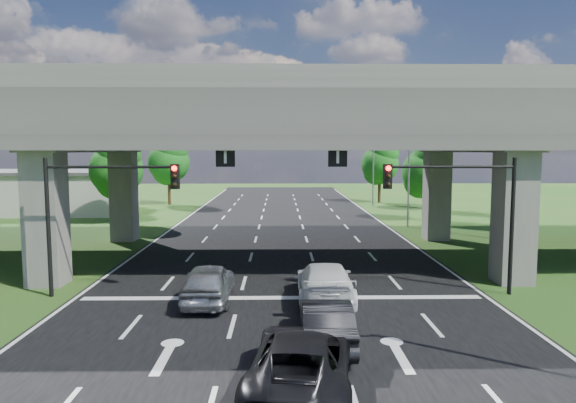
{
  "coord_description": "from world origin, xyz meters",
  "views": [
    {
      "loc": [
        -0.08,
        -17.88,
        6.29
      ],
      "look_at": [
        0.34,
        8.4,
        3.68
      ],
      "focal_mm": 32.0,
      "sensor_mm": 36.0,
      "label": 1
    }
  ],
  "objects_px": {
    "car_silver": "(209,283)",
    "car_dark": "(326,322)",
    "streetlight_beyond": "(370,155)",
    "signal_left": "(98,200)",
    "signal_right": "(463,200)",
    "car_trailing": "(302,360)",
    "streetlight_far": "(404,156)",
    "car_white": "(325,282)"
  },
  "relations": [
    {
      "from": "streetlight_beyond",
      "to": "streetlight_far",
      "type": "bearing_deg",
      "value": -90.0
    },
    {
      "from": "streetlight_far",
      "to": "car_trailing",
      "type": "bearing_deg",
      "value": -108.37
    },
    {
      "from": "car_silver",
      "to": "car_dark",
      "type": "height_order",
      "value": "car_silver"
    },
    {
      "from": "streetlight_beyond",
      "to": "car_dark",
      "type": "xyz_separation_m",
      "value": [
        -8.7,
        -41.79,
        -5.07
      ]
    },
    {
      "from": "streetlight_far",
      "to": "car_silver",
      "type": "bearing_deg",
      "value": -122.03
    },
    {
      "from": "signal_left",
      "to": "streetlight_far",
      "type": "xyz_separation_m",
      "value": [
        17.92,
        20.06,
        1.66
      ]
    },
    {
      "from": "car_white",
      "to": "streetlight_beyond",
      "type": "bearing_deg",
      "value": -101.36
    },
    {
      "from": "streetlight_far",
      "to": "car_trailing",
      "type": "distance_m",
      "value": 30.89
    },
    {
      "from": "streetlight_beyond",
      "to": "car_white",
      "type": "bearing_deg",
      "value": -102.64
    },
    {
      "from": "streetlight_far",
      "to": "car_white",
      "type": "height_order",
      "value": "streetlight_far"
    },
    {
      "from": "car_silver",
      "to": "car_white",
      "type": "distance_m",
      "value": 4.84
    },
    {
      "from": "signal_right",
      "to": "streetlight_beyond",
      "type": "relative_size",
      "value": 0.6
    },
    {
      "from": "signal_right",
      "to": "streetlight_far",
      "type": "height_order",
      "value": "streetlight_far"
    },
    {
      "from": "car_silver",
      "to": "car_dark",
      "type": "xyz_separation_m",
      "value": [
        4.44,
        -4.79,
        -0.06
      ]
    },
    {
      "from": "signal_left",
      "to": "car_trailing",
      "type": "bearing_deg",
      "value": -46.83
    },
    {
      "from": "streetlight_far",
      "to": "car_white",
      "type": "relative_size",
      "value": 1.8
    },
    {
      "from": "signal_right",
      "to": "car_trailing",
      "type": "xyz_separation_m",
      "value": [
        -7.33,
        -8.87,
        -3.37
      ]
    },
    {
      "from": "signal_left",
      "to": "car_dark",
      "type": "distance_m",
      "value": 11.38
    },
    {
      "from": "signal_left",
      "to": "car_white",
      "type": "distance_m",
      "value": 10.23
    },
    {
      "from": "streetlight_beyond",
      "to": "signal_left",
      "type": "bearing_deg",
      "value": -116.43
    },
    {
      "from": "streetlight_far",
      "to": "car_silver",
      "type": "height_order",
      "value": "streetlight_far"
    },
    {
      "from": "car_white",
      "to": "car_trailing",
      "type": "xyz_separation_m",
      "value": [
        -1.31,
        -7.92,
        -0.02
      ]
    },
    {
      "from": "streetlight_beyond",
      "to": "car_white",
      "type": "height_order",
      "value": "streetlight_beyond"
    },
    {
      "from": "streetlight_beyond",
      "to": "car_silver",
      "type": "bearing_deg",
      "value": -109.55
    },
    {
      "from": "car_white",
      "to": "car_trailing",
      "type": "height_order",
      "value": "car_white"
    },
    {
      "from": "car_trailing",
      "to": "car_silver",
      "type": "bearing_deg",
      "value": -58.48
    },
    {
      "from": "signal_right",
      "to": "car_silver",
      "type": "distance_m",
      "value": 11.41
    },
    {
      "from": "streetlight_far",
      "to": "streetlight_beyond",
      "type": "distance_m",
      "value": 16.0
    },
    {
      "from": "signal_left",
      "to": "car_trailing",
      "type": "distance_m",
      "value": 12.62
    },
    {
      "from": "car_silver",
      "to": "car_trailing",
      "type": "height_order",
      "value": "car_silver"
    },
    {
      "from": "car_silver",
      "to": "streetlight_beyond",
      "type": "bearing_deg",
      "value": -109.78
    },
    {
      "from": "signal_right",
      "to": "car_silver",
      "type": "bearing_deg",
      "value": -175.04
    },
    {
      "from": "car_dark",
      "to": "car_silver",
      "type": "bearing_deg",
      "value": -46.6
    },
    {
      "from": "signal_right",
      "to": "car_silver",
      "type": "xyz_separation_m",
      "value": [
        -10.87,
        -0.94,
        -3.35
      ]
    },
    {
      "from": "streetlight_far",
      "to": "car_dark",
      "type": "relative_size",
      "value": 2.21
    },
    {
      "from": "signal_left",
      "to": "streetlight_far",
      "type": "height_order",
      "value": "streetlight_far"
    },
    {
      "from": "signal_right",
      "to": "car_dark",
      "type": "distance_m",
      "value": 9.26
    },
    {
      "from": "signal_left",
      "to": "car_dark",
      "type": "height_order",
      "value": "signal_left"
    },
    {
      "from": "car_silver",
      "to": "car_dark",
      "type": "relative_size",
      "value": 1.05
    },
    {
      "from": "car_dark",
      "to": "streetlight_far",
      "type": "bearing_deg",
      "value": -108.08
    },
    {
      "from": "streetlight_beyond",
      "to": "car_silver",
      "type": "xyz_separation_m",
      "value": [
        -13.14,
        -37.0,
        -5.01
      ]
    },
    {
      "from": "car_silver",
      "to": "car_trailing",
      "type": "bearing_deg",
      "value": 113.81
    }
  ]
}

